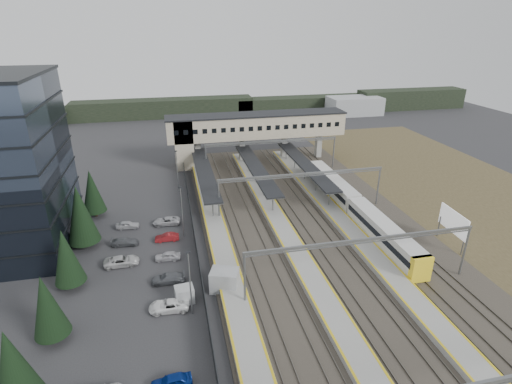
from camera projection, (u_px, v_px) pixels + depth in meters
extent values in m
plane|color=#2B2B2D|center=(248.00, 266.00, 53.31)|extent=(220.00, 220.00, 0.00)
cone|color=black|center=(15.00, 372.00, 30.79)|extent=(4.26, 4.26, 8.20)
cylinder|color=black|center=(54.00, 335.00, 40.64)|extent=(0.44, 0.44, 1.20)
cone|color=black|center=(47.00, 305.00, 39.14)|extent=(3.54, 3.54, 6.80)
cylinder|color=black|center=(72.00, 283.00, 48.72)|extent=(0.44, 0.44, 1.20)
cone|color=black|center=(66.00, 256.00, 47.18)|extent=(3.64, 3.64, 7.00)
cylinder|color=black|center=(86.00, 243.00, 57.70)|extent=(0.44, 0.44, 1.20)
cone|color=black|center=(80.00, 214.00, 55.87)|extent=(4.42, 4.42, 8.50)
cylinder|color=black|center=(96.00, 213.00, 66.67)|extent=(0.44, 0.44, 1.20)
cone|color=black|center=(92.00, 191.00, 65.10)|extent=(3.74, 3.74, 7.20)
imported|color=silver|center=(122.00, 261.00, 53.20)|extent=(4.66, 2.28, 1.27)
imported|color=#505358|center=(125.00, 242.00, 57.99)|extent=(4.04, 1.91, 1.14)
imported|color=#BABBBF|center=(128.00, 225.00, 62.73)|extent=(3.64, 1.65, 1.21)
imported|color=navy|center=(171.00, 382.00, 35.36)|extent=(3.77, 1.71, 1.25)
imported|color=white|center=(169.00, 306.00, 44.88)|extent=(4.61, 2.33, 1.25)
imported|color=#505358|center=(168.00, 278.00, 49.64)|extent=(4.32, 1.90, 1.23)
imported|color=#B9B8BD|center=(168.00, 256.00, 54.41)|extent=(3.58, 1.67, 1.19)
imported|color=maroon|center=(167.00, 237.00, 59.17)|extent=(3.53, 1.30, 1.16)
imported|color=#B9B8BD|center=(166.00, 221.00, 63.92)|extent=(4.41, 2.20, 1.20)
cylinder|color=slate|center=(190.00, 284.00, 42.97)|extent=(0.16, 0.16, 8.00)
cube|color=black|center=(188.00, 252.00, 41.40)|extent=(0.50, 0.25, 0.15)
cylinder|color=slate|center=(182.00, 212.00, 59.13)|extent=(0.16, 0.16, 8.00)
cube|color=black|center=(180.00, 187.00, 57.56)|extent=(0.50, 0.25, 0.15)
cylinder|color=slate|center=(177.00, 171.00, 75.29)|extent=(0.16, 0.16, 8.00)
cube|color=black|center=(176.00, 151.00, 73.72)|extent=(0.50, 0.25, 0.15)
cube|color=#26282B|center=(196.00, 246.00, 56.12)|extent=(0.08, 90.00, 2.00)
cube|color=#9FA2A4|center=(225.00, 280.00, 47.98)|extent=(3.90, 3.37, 2.73)
cube|color=#9FA2A4|center=(185.00, 295.00, 46.14)|extent=(2.30, 1.98, 1.94)
cube|color=#353028|center=(320.00, 237.00, 60.13)|extent=(34.00, 90.00, 0.20)
cube|color=#59544C|center=(237.00, 246.00, 57.55)|extent=(0.08, 90.00, 0.14)
cube|color=#59544C|center=(246.00, 245.00, 57.83)|extent=(0.08, 90.00, 0.14)
cube|color=#59544C|center=(264.00, 243.00, 58.34)|extent=(0.08, 90.00, 0.14)
cube|color=#59544C|center=(273.00, 242.00, 58.62)|extent=(0.08, 90.00, 0.14)
cube|color=#59544C|center=(303.00, 238.00, 59.53)|extent=(0.08, 90.00, 0.14)
cube|color=#59544C|center=(312.00, 237.00, 59.81)|extent=(0.08, 90.00, 0.14)
cube|color=#59544C|center=(328.00, 235.00, 60.32)|extent=(0.08, 90.00, 0.14)
cube|color=#59544C|center=(337.00, 234.00, 60.60)|extent=(0.08, 90.00, 0.14)
cube|color=#59544C|center=(364.00, 231.00, 61.50)|extent=(0.08, 90.00, 0.14)
cube|color=#59544C|center=(373.00, 230.00, 61.79)|extent=(0.08, 90.00, 0.14)
cube|color=#59544C|center=(388.00, 229.00, 62.30)|extent=(0.08, 90.00, 0.14)
cube|color=#59544C|center=(396.00, 228.00, 62.58)|extent=(0.08, 90.00, 0.14)
cube|color=gray|center=(221.00, 246.00, 57.03)|extent=(3.20, 82.00, 0.90)
cube|color=gold|center=(211.00, 245.00, 56.56)|extent=(0.25, 82.00, 0.02)
cube|color=gold|center=(231.00, 242.00, 57.13)|extent=(0.25, 82.00, 0.02)
cube|color=gray|center=(288.00, 239.00, 59.01)|extent=(3.20, 82.00, 0.90)
cube|color=gold|center=(279.00, 237.00, 58.54)|extent=(0.25, 82.00, 0.02)
cube|color=gold|center=(297.00, 235.00, 59.11)|extent=(0.25, 82.00, 0.02)
cube|color=gray|center=(351.00, 232.00, 60.99)|extent=(3.20, 82.00, 0.90)
cube|color=gold|center=(342.00, 230.00, 60.52)|extent=(0.25, 82.00, 0.02)
cube|color=gold|center=(360.00, 228.00, 61.09)|extent=(0.25, 82.00, 0.02)
cube|color=black|center=(204.00, 171.00, 75.38)|extent=(3.00, 30.00, 0.25)
cube|color=slate|center=(204.00, 172.00, 75.44)|extent=(3.10, 30.00, 0.12)
cylinder|color=slate|center=(213.00, 208.00, 64.34)|extent=(0.20, 0.20, 3.10)
cylinder|color=slate|center=(209.00, 192.00, 70.18)|extent=(0.20, 0.20, 3.10)
cylinder|color=slate|center=(205.00, 179.00, 76.01)|extent=(0.20, 0.20, 3.10)
cylinder|color=slate|center=(202.00, 168.00, 81.85)|extent=(0.20, 0.20, 3.10)
cylinder|color=slate|center=(199.00, 158.00, 87.68)|extent=(0.20, 0.20, 3.10)
cube|color=black|center=(256.00, 167.00, 77.36)|extent=(3.00, 30.00, 0.25)
cube|color=slate|center=(256.00, 168.00, 77.42)|extent=(3.10, 30.00, 0.12)
cylinder|color=slate|center=(273.00, 202.00, 66.32)|extent=(0.20, 0.20, 3.10)
cylinder|color=slate|center=(264.00, 188.00, 72.16)|extent=(0.20, 0.20, 3.10)
cylinder|color=slate|center=(256.00, 175.00, 77.99)|extent=(0.20, 0.20, 3.10)
cylinder|color=slate|center=(249.00, 164.00, 83.83)|extent=(0.20, 0.20, 3.10)
cylinder|color=slate|center=(244.00, 155.00, 89.66)|extent=(0.20, 0.20, 3.10)
cube|color=black|center=(305.00, 164.00, 79.34)|extent=(3.00, 30.00, 0.25)
cube|color=slate|center=(305.00, 164.00, 79.40)|extent=(3.10, 30.00, 0.12)
cylinder|color=slate|center=(329.00, 197.00, 68.30)|extent=(0.20, 0.20, 3.10)
cylinder|color=slate|center=(316.00, 183.00, 74.14)|extent=(0.20, 0.20, 3.10)
cylinder|color=slate|center=(305.00, 171.00, 79.97)|extent=(0.20, 0.20, 3.10)
cylinder|color=slate|center=(295.00, 161.00, 85.81)|extent=(0.20, 0.20, 3.10)
cylinder|color=slate|center=(286.00, 152.00, 91.64)|extent=(0.20, 0.20, 3.10)
cube|color=tan|center=(257.00, 126.00, 89.75)|extent=(40.00, 6.00, 5.00)
cube|color=black|center=(257.00, 114.00, 88.75)|extent=(40.40, 6.40, 0.30)
cube|color=tan|center=(184.00, 143.00, 87.67)|extent=(4.00, 6.00, 11.00)
cube|color=black|center=(176.00, 133.00, 83.44)|extent=(1.00, 0.06, 1.00)
cube|color=black|center=(186.00, 132.00, 83.83)|extent=(1.00, 0.06, 1.00)
cube|color=black|center=(195.00, 132.00, 84.23)|extent=(1.00, 0.06, 1.00)
cube|color=black|center=(205.00, 131.00, 84.63)|extent=(1.00, 0.06, 1.00)
cube|color=black|center=(214.00, 131.00, 85.02)|extent=(1.00, 0.06, 1.00)
cube|color=black|center=(224.00, 130.00, 85.42)|extent=(1.00, 0.06, 1.00)
cube|color=black|center=(233.00, 130.00, 85.81)|extent=(1.00, 0.06, 1.00)
cube|color=black|center=(242.00, 129.00, 86.21)|extent=(1.00, 0.06, 1.00)
cube|color=black|center=(251.00, 129.00, 86.61)|extent=(1.00, 0.06, 1.00)
cube|color=black|center=(260.00, 128.00, 87.00)|extent=(1.00, 0.06, 1.00)
cube|color=black|center=(269.00, 128.00, 87.40)|extent=(1.00, 0.06, 1.00)
cube|color=black|center=(278.00, 127.00, 87.79)|extent=(1.00, 0.06, 1.00)
cube|color=black|center=(286.00, 127.00, 88.19)|extent=(1.00, 0.06, 1.00)
cube|color=black|center=(295.00, 126.00, 88.59)|extent=(1.00, 0.06, 1.00)
cube|color=black|center=(303.00, 126.00, 88.98)|extent=(1.00, 0.06, 1.00)
cube|color=black|center=(312.00, 126.00, 89.38)|extent=(1.00, 0.06, 1.00)
cube|color=black|center=(320.00, 125.00, 89.77)|extent=(1.00, 0.06, 1.00)
cube|color=black|center=(329.00, 125.00, 90.17)|extent=(1.00, 0.06, 1.00)
cube|color=black|center=(337.00, 124.00, 90.57)|extent=(1.00, 0.06, 1.00)
cube|color=gray|center=(191.00, 153.00, 88.95)|extent=(1.20, 1.60, 6.00)
cube|color=gray|center=(198.00, 153.00, 89.24)|extent=(1.20, 1.60, 6.00)
cube|color=gray|center=(242.00, 150.00, 91.22)|extent=(1.20, 1.60, 6.00)
cube|color=gray|center=(284.00, 147.00, 93.20)|extent=(1.20, 1.60, 6.00)
cube|color=gray|center=(318.00, 145.00, 94.89)|extent=(1.20, 1.60, 6.00)
cube|color=slate|center=(496.00, 381.00, 27.79)|extent=(28.40, 0.25, 0.35)
cylinder|color=slate|center=(245.00, 281.00, 44.35)|extent=(0.28, 0.28, 7.00)
cylinder|color=slate|center=(464.00, 252.00, 49.90)|extent=(0.28, 0.28, 7.00)
cube|color=slate|center=(364.00, 240.00, 45.75)|extent=(28.40, 0.25, 0.35)
cube|color=slate|center=(364.00, 243.00, 45.91)|extent=(28.40, 0.12, 0.12)
cylinder|color=slate|center=(219.00, 201.00, 64.11)|extent=(0.28, 0.28, 7.00)
cylinder|color=slate|center=(378.00, 187.00, 69.65)|extent=(0.28, 0.28, 7.00)
cube|color=slate|center=(303.00, 174.00, 65.50)|extent=(28.40, 0.25, 0.35)
cube|color=slate|center=(303.00, 176.00, 65.66)|extent=(28.40, 0.12, 0.12)
cylinder|color=slate|center=(206.00, 162.00, 82.06)|extent=(0.28, 0.28, 7.00)
cylinder|color=slate|center=(334.00, 153.00, 87.61)|extent=(0.28, 0.28, 7.00)
cube|color=slate|center=(272.00, 141.00, 83.46)|extent=(28.40, 0.25, 0.35)
cube|color=slate|center=(272.00, 143.00, 83.61)|extent=(28.40, 0.12, 0.12)
cube|color=silver|center=(383.00, 234.00, 57.29)|extent=(2.67, 18.46, 3.43)
cube|color=black|center=(384.00, 231.00, 57.14)|extent=(2.73, 17.86, 0.86)
cube|color=slate|center=(382.00, 243.00, 57.87)|extent=(2.29, 17.06, 0.48)
cube|color=silver|center=(332.00, 185.00, 74.40)|extent=(2.67, 18.46, 3.43)
cube|color=black|center=(332.00, 183.00, 74.25)|extent=(2.73, 17.86, 0.86)
cube|color=slate|center=(331.00, 192.00, 74.98)|extent=(2.29, 17.06, 0.48)
cube|color=yellow|center=(421.00, 269.00, 49.09)|extent=(2.69, 0.90, 3.43)
cylinder|color=slate|center=(463.00, 244.00, 55.10)|extent=(0.20, 0.20, 3.39)
cylinder|color=slate|center=(439.00, 227.00, 59.92)|extent=(0.20, 0.20, 3.39)
cube|color=white|center=(453.00, 222.00, 56.65)|extent=(0.50, 6.36, 3.18)
cube|color=#443C23|center=(506.00, 217.00, 66.70)|extent=(34.00, 120.00, 0.06)
cube|color=black|center=(164.00, 108.00, 135.44)|extent=(60.00, 8.00, 6.00)
cube|color=black|center=(304.00, 104.00, 145.54)|extent=(50.00, 8.00, 5.00)
cube|color=black|center=(411.00, 99.00, 148.58)|extent=(40.00, 8.00, 7.00)
cube|color=black|center=(17.00, 118.00, 124.04)|extent=(30.00, 8.00, 5.00)
cube|color=#9FA2A4|center=(354.00, 106.00, 139.33)|extent=(18.00, 10.00, 6.00)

